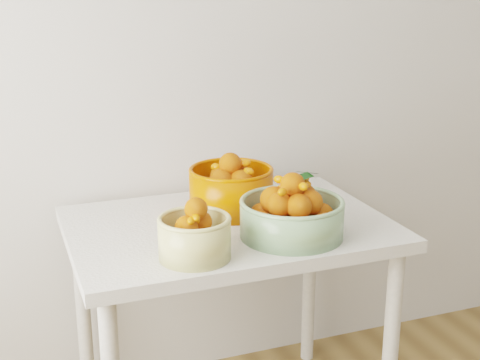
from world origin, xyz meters
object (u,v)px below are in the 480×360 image
at_px(bowl_cream, 195,236).
at_px(bowl_green, 292,214).
at_px(table, 229,250).
at_px(bowl_orange, 231,188).

distance_m(bowl_cream, bowl_green, 0.32).
xyz_separation_m(table, bowl_green, (0.14, -0.18, 0.17)).
distance_m(bowl_green, bowl_orange, 0.29).
height_order(table, bowl_orange, bowl_orange).
xyz_separation_m(bowl_green, bowl_orange, (-0.09, 0.27, 0.01)).
bearing_deg(bowl_orange, table, -113.87).
bearing_deg(bowl_green, bowl_orange, 108.88).
bearing_deg(bowl_green, table, 127.95).
bearing_deg(bowl_orange, bowl_green, -71.12).
height_order(bowl_cream, bowl_orange, bowl_orange).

